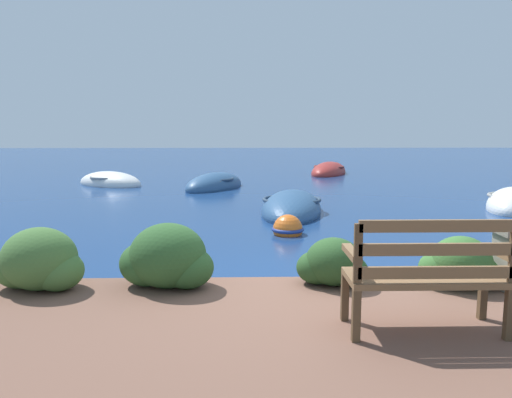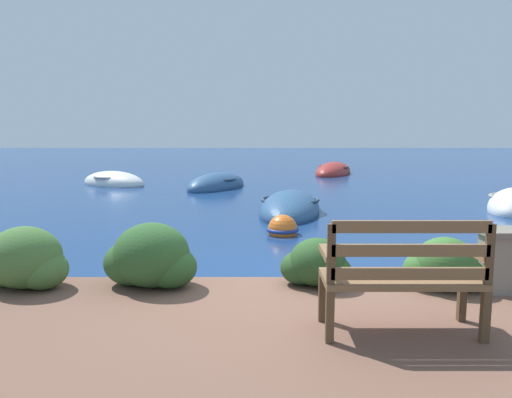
% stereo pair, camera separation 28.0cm
% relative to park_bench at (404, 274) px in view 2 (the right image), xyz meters
% --- Properties ---
extents(ground_plane, '(80.00, 80.00, 0.00)m').
position_rel_park_bench_xyz_m(ground_plane, '(-0.57, 1.48, -0.70)').
color(ground_plane, navy).
extents(park_bench, '(1.23, 0.48, 0.93)m').
position_rel_park_bench_xyz_m(park_bench, '(0.00, 0.00, 0.00)').
color(park_bench, brown).
rests_on(park_bench, patio_terrace).
extents(hedge_clump_far_left, '(0.92, 0.66, 0.62)m').
position_rel_park_bench_xyz_m(hedge_clump_far_left, '(-3.44, 1.13, -0.21)').
color(hedge_clump_far_left, '#426B33').
rests_on(hedge_clump_far_left, patio_terrace).
extents(hedge_clump_left, '(0.96, 0.69, 0.65)m').
position_rel_park_bench_xyz_m(hedge_clump_left, '(-2.19, 1.18, -0.20)').
color(hedge_clump_left, '#2D5628').
rests_on(hedge_clump_left, patio_terrace).
extents(hedge_clump_centre, '(0.72, 0.52, 0.49)m').
position_rel_park_bench_xyz_m(hedge_clump_centre, '(-0.51, 1.20, -0.27)').
color(hedge_clump_centre, '#284C23').
rests_on(hedge_clump_centre, patio_terrace).
extents(hedge_clump_right, '(0.77, 0.55, 0.52)m').
position_rel_park_bench_xyz_m(hedge_clump_right, '(0.73, 1.09, -0.25)').
color(hedge_clump_right, '#38662D').
rests_on(hedge_clump_right, patio_terrace).
extents(rowboat_nearest, '(1.72, 3.17, 0.81)m').
position_rel_park_bench_xyz_m(rowboat_nearest, '(-0.40, 6.85, -0.63)').
color(rowboat_nearest, '#2D517A').
rests_on(rowboat_nearest, ground_plane).
extents(rowboat_far, '(2.23, 2.93, 0.82)m').
position_rel_park_bench_xyz_m(rowboat_far, '(-2.31, 11.23, -0.63)').
color(rowboat_far, '#2D517A').
rests_on(rowboat_far, ground_plane).
extents(rowboat_outer, '(2.68, 2.33, 0.77)m').
position_rel_park_bench_xyz_m(rowboat_outer, '(-5.67, 12.12, -0.63)').
color(rowboat_outer, silver).
rests_on(rowboat_outer, ground_plane).
extents(rowboat_distant, '(2.23, 3.22, 0.83)m').
position_rel_park_bench_xyz_m(rowboat_distant, '(1.91, 15.79, -0.63)').
color(rowboat_distant, '#9E2D28').
rests_on(rowboat_distant, ground_plane).
extents(mooring_buoy, '(0.56, 0.56, 0.51)m').
position_rel_park_bench_xyz_m(mooring_buoy, '(-0.67, 4.64, -0.61)').
color(mooring_buoy, orange).
rests_on(mooring_buoy, ground_plane).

